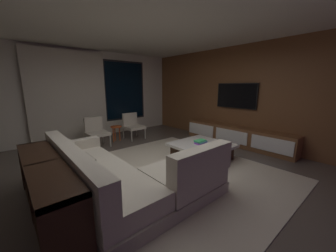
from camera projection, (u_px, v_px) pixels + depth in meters
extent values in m
plane|color=#564C44|center=(159.00, 175.00, 3.54)|extent=(9.20, 9.20, 0.00)
cube|color=silver|center=(87.00, 95.00, 5.97)|extent=(6.60, 0.12, 2.70)
cube|color=black|center=(125.00, 91.00, 6.73)|extent=(1.52, 0.02, 2.02)
cube|color=black|center=(125.00, 91.00, 6.72)|extent=(1.40, 0.03, 1.90)
cube|color=beige|center=(69.00, 97.00, 5.50)|extent=(2.10, 0.12, 2.60)
cube|color=brown|center=(247.00, 96.00, 5.22)|extent=(0.12, 7.80, 2.70)
plane|color=silver|center=(158.00, 15.00, 2.98)|extent=(8.20, 8.20, 0.00)
cube|color=beige|center=(177.00, 171.00, 3.69)|extent=(3.20, 3.80, 0.01)
cube|color=#B1A997|center=(100.00, 189.00, 2.89)|extent=(0.90, 2.50, 0.18)
cube|color=beige|center=(99.00, 176.00, 2.85)|extent=(0.86, 2.42, 0.24)
cube|color=beige|center=(71.00, 162.00, 2.56)|extent=(0.20, 2.50, 0.40)
cube|color=beige|center=(75.00, 145.00, 3.66)|extent=(0.90, 0.20, 0.18)
cube|color=#B1A997|center=(183.00, 188.00, 2.93)|extent=(1.10, 0.90, 0.18)
cube|color=beige|center=(183.00, 175.00, 2.89)|extent=(1.07, 0.86, 0.24)
cube|color=beige|center=(202.00, 162.00, 2.56)|extent=(1.10, 0.20, 0.40)
cube|color=beige|center=(70.00, 152.00, 3.05)|extent=(0.10, 0.36, 0.36)
cube|color=#B2A893|center=(88.00, 170.00, 2.42)|extent=(0.10, 0.36, 0.36)
cube|color=black|center=(202.00, 153.00, 4.28)|extent=(1.00, 1.00, 0.30)
cube|color=white|center=(202.00, 145.00, 4.25)|extent=(1.16, 1.16, 0.06)
cube|color=#A344D4|center=(201.00, 143.00, 4.27)|extent=(0.30, 0.14, 0.03)
cube|color=#5AB1D2|center=(201.00, 142.00, 4.26)|extent=(0.25, 0.18, 0.03)
cube|color=#45D773|center=(200.00, 141.00, 4.25)|extent=(0.25, 0.16, 0.03)
cylinder|color=#B2ADA0|center=(145.00, 133.00, 5.93)|extent=(0.04, 0.04, 0.36)
cylinder|color=#B2ADA0|center=(132.00, 136.00, 5.63)|extent=(0.04, 0.04, 0.36)
cylinder|color=#B2ADA0|center=(137.00, 130.00, 6.30)|extent=(0.04, 0.04, 0.36)
cylinder|color=#B2ADA0|center=(123.00, 133.00, 5.99)|extent=(0.04, 0.04, 0.36)
cube|color=beige|center=(134.00, 127.00, 5.93)|extent=(0.54, 0.56, 0.08)
cube|color=beige|center=(130.00, 119.00, 6.06)|extent=(0.49, 0.08, 0.38)
cylinder|color=#B2ADA0|center=(110.00, 140.00, 5.15)|extent=(0.04, 0.04, 0.36)
cylinder|color=#B2ADA0|center=(93.00, 144.00, 4.84)|extent=(0.04, 0.04, 0.36)
cylinder|color=#B2ADA0|center=(103.00, 137.00, 5.52)|extent=(0.04, 0.04, 0.36)
cylinder|color=#B2ADA0|center=(86.00, 140.00, 5.20)|extent=(0.04, 0.04, 0.36)
cube|color=beige|center=(97.00, 134.00, 5.14)|extent=(0.55, 0.57, 0.08)
cube|color=beige|center=(93.00, 124.00, 5.27)|extent=(0.49, 0.09, 0.38)
cylinder|color=#BF4C1E|center=(113.00, 134.00, 5.57)|extent=(0.03, 0.03, 0.46)
cylinder|color=#BF4C1E|center=(120.00, 133.00, 5.70)|extent=(0.03, 0.03, 0.46)
cylinder|color=#BF4C1E|center=(115.00, 133.00, 5.71)|extent=(0.03, 0.03, 0.46)
cylinder|color=#BF4C1E|center=(116.00, 127.00, 5.59)|extent=(0.32, 0.32, 0.02)
cube|color=brown|center=(235.00, 135.00, 5.34)|extent=(0.44, 3.10, 0.52)
cube|color=white|center=(271.00, 145.00, 4.41)|extent=(0.02, 0.93, 0.33)
cube|color=white|center=(231.00, 136.00, 5.18)|extent=(0.02, 0.93, 0.33)
cube|color=white|center=(201.00, 129.00, 5.96)|extent=(0.02, 0.93, 0.33)
cube|color=black|center=(265.00, 148.00, 4.71)|extent=(0.33, 0.68, 0.19)
cube|color=#9AB7BD|center=(276.00, 152.00, 4.52)|extent=(0.03, 0.04, 0.14)
cube|color=#A2BC44|center=(269.00, 150.00, 4.65)|extent=(0.03, 0.04, 0.15)
cube|color=tan|center=(262.00, 148.00, 4.77)|extent=(0.03, 0.04, 0.17)
cube|color=#5553BE|center=(255.00, 146.00, 4.90)|extent=(0.03, 0.04, 0.18)
cube|color=black|center=(236.00, 96.00, 5.33)|extent=(0.04, 1.19, 0.69)
cube|color=black|center=(236.00, 96.00, 5.33)|extent=(0.05, 1.15, 0.65)
cube|color=black|center=(44.00, 164.00, 2.26)|extent=(0.40, 2.10, 0.04)
cube|color=black|center=(50.00, 207.00, 2.38)|extent=(0.38, 2.04, 0.03)
cube|color=black|center=(70.00, 241.00, 1.57)|extent=(0.40, 0.04, 0.74)
cube|color=black|center=(36.00, 165.00, 3.10)|extent=(0.40, 0.04, 0.74)
cube|color=black|center=(47.00, 190.00, 2.33)|extent=(0.38, 0.03, 0.74)
cube|color=silver|center=(66.00, 237.00, 1.74)|extent=(0.18, 0.04, 0.23)
cube|color=silver|center=(59.00, 223.00, 1.92)|extent=(0.18, 0.04, 0.24)
cube|color=silver|center=(54.00, 211.00, 2.09)|extent=(0.18, 0.04, 0.26)
cube|color=white|center=(51.00, 202.00, 2.27)|extent=(0.18, 0.04, 0.22)
cube|color=white|center=(47.00, 193.00, 2.44)|extent=(0.18, 0.04, 0.26)
cube|color=white|center=(44.00, 186.00, 2.62)|extent=(0.18, 0.04, 0.24)
cube|color=silver|center=(41.00, 179.00, 2.80)|extent=(0.18, 0.04, 0.25)
cube|color=silver|center=(39.00, 174.00, 2.97)|extent=(0.18, 0.04, 0.26)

